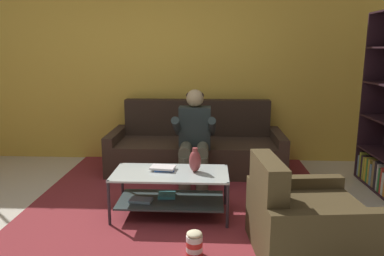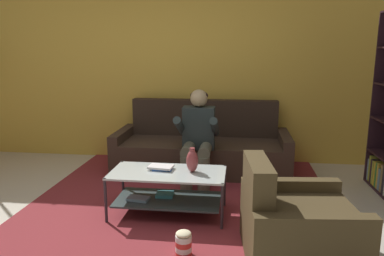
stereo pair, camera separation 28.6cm
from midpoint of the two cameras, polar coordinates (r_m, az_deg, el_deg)
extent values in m
plane|color=beige|center=(3.46, -12.49, -15.95)|extent=(16.80, 16.80, 0.00)
cube|color=gold|center=(5.47, -6.33, 10.26)|extent=(8.40, 0.12, 2.90)
cube|color=#37281E|center=(5.01, -1.02, -4.27)|extent=(2.02, 0.90, 0.41)
cube|color=#2F2219|center=(5.25, -0.77, 1.62)|extent=(2.02, 0.18, 0.50)
cube|color=#37281E|center=(5.18, -13.00, -3.35)|extent=(0.13, 0.90, 0.53)
cube|color=#37281E|center=(5.04, 11.30, -3.70)|extent=(0.13, 0.90, 0.53)
cylinder|color=#575543|center=(4.30, -3.05, -7.04)|extent=(0.14, 0.14, 0.41)
cylinder|color=#575543|center=(4.28, -0.37, -7.10)|extent=(0.14, 0.14, 0.41)
cylinder|color=#575543|center=(4.40, -2.85, -3.24)|extent=(0.14, 0.42, 0.14)
cylinder|color=#575543|center=(4.38, -0.24, -3.28)|extent=(0.14, 0.42, 0.14)
cube|color=#252E2E|center=(4.54, -1.36, 0.04)|extent=(0.38, 0.22, 0.51)
cylinder|color=#252E2E|center=(4.37, -4.20, 0.24)|extent=(0.09, 0.49, 0.31)
cylinder|color=#252E2E|center=(4.34, 1.14, 0.18)|extent=(0.09, 0.49, 0.31)
sphere|color=tan|center=(4.48, -1.38, 4.56)|extent=(0.21, 0.21, 0.21)
ellipsoid|color=black|center=(4.50, -1.36, 4.93)|extent=(0.21, 0.21, 0.13)
cube|color=#B5BFBB|center=(3.64, -5.55, -6.89)|extent=(1.11, 0.55, 0.02)
cube|color=#303F3F|center=(3.74, -5.46, -10.92)|extent=(1.02, 0.51, 0.02)
cylinder|color=#302930|center=(3.59, -14.83, -11.09)|extent=(0.03, 0.03, 0.44)
cylinder|color=#302930|center=(3.43, 3.03, -11.81)|extent=(0.03, 0.03, 0.44)
cylinder|color=#302930|center=(4.06, -12.58, -8.26)|extent=(0.03, 0.03, 0.44)
cylinder|color=#302930|center=(3.92, 3.02, -8.73)|extent=(0.03, 0.03, 0.44)
cube|color=#7897AD|center=(3.71, -10.02, -10.81)|extent=(0.23, 0.15, 0.03)
cube|color=teal|center=(3.79, -6.05, -10.19)|extent=(0.18, 0.16, 0.03)
cube|color=maroon|center=(4.33, -3.01, -9.72)|extent=(3.18, 3.39, 0.01)
cube|color=#844F57|center=(4.33, -3.01, -9.70)|extent=(1.75, 1.87, 0.00)
ellipsoid|color=brown|center=(3.60, -1.82, -5.08)|extent=(0.12, 0.12, 0.21)
cylinder|color=brown|center=(3.57, -1.83, -3.44)|extent=(0.05, 0.05, 0.05)
cube|color=blue|center=(3.69, -6.43, -6.32)|extent=(0.19, 0.13, 0.02)
cube|color=silver|center=(3.70, -6.69, -6.01)|extent=(0.25, 0.18, 0.02)
cube|color=#2F1A23|center=(5.09, 24.70, 4.18)|extent=(0.34, 0.03, 2.02)
cube|color=#7B96AF|center=(5.21, 23.74, -5.28)|extent=(0.24, 0.05, 0.26)
cube|color=#AEB838|center=(5.17, 24.16, -5.13)|extent=(0.28, 0.04, 0.32)
cube|color=#2C2030|center=(5.12, 24.28, -5.46)|extent=(0.26, 0.05, 0.29)
cube|color=gold|center=(5.08, 24.66, -5.64)|extent=(0.30, 0.04, 0.28)
cube|color=gold|center=(5.04, 24.89, -5.80)|extent=(0.29, 0.05, 0.29)
cube|color=green|center=(4.99, 25.04, -5.94)|extent=(0.28, 0.03, 0.29)
cube|color=gold|center=(4.94, 24.99, -6.08)|extent=(0.23, 0.05, 0.30)
cube|color=#6C92B0|center=(4.91, 25.66, -6.51)|extent=(0.31, 0.06, 0.25)
cube|color=#92794C|center=(4.84, 25.71, -6.39)|extent=(0.26, 0.06, 0.32)
cube|color=#45371F|center=(3.14, 14.69, -14.72)|extent=(0.89, 0.68, 0.42)
cube|color=#45371F|center=(2.91, 8.74, -8.22)|extent=(0.22, 0.61, 0.37)
cube|color=#45371F|center=(2.82, 16.99, -16.94)|extent=(0.84, 0.20, 0.52)
cube|color=#45371F|center=(3.43, 12.93, -11.39)|extent=(0.84, 0.20, 0.52)
cylinder|color=red|center=(3.11, -2.42, -18.62)|extent=(0.13, 0.13, 0.04)
cylinder|color=white|center=(3.08, -2.43, -17.92)|extent=(0.13, 0.13, 0.04)
cylinder|color=red|center=(3.06, -2.44, -17.21)|extent=(0.13, 0.13, 0.04)
cylinder|color=white|center=(3.04, -2.45, -16.50)|extent=(0.13, 0.13, 0.04)
ellipsoid|color=beige|center=(3.02, -2.45, -15.86)|extent=(0.12, 0.12, 0.05)
camera|label=1|loc=(0.14, -92.10, -0.44)|focal=35.00mm
camera|label=2|loc=(0.14, 87.90, 0.44)|focal=35.00mm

